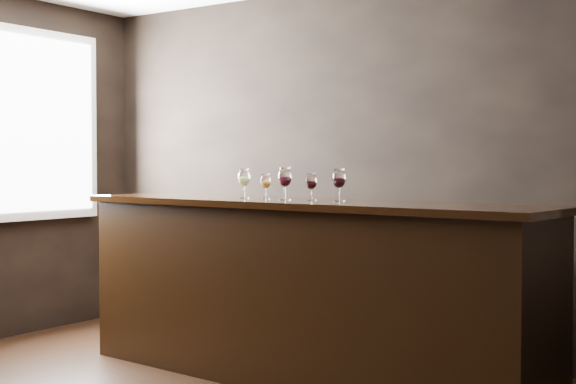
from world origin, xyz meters
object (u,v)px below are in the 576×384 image
Objects in this scene: glass_red_a at (285,178)px; glass_red_b at (311,182)px; bar_counter at (302,295)px; back_bar_shelf at (293,283)px; glass_white at (244,178)px; glass_amber at (266,182)px; glass_red_c at (339,179)px.

glass_red_a is 1.22× the size of glass_red_b.
back_bar_shelf is (-0.66, 0.87, -0.09)m from bar_counter.
glass_red_a is (0.54, -0.90, 0.84)m from back_bar_shelf.
glass_white is (-0.50, 0.04, 0.75)m from bar_counter.
glass_white is (0.16, -0.83, 0.84)m from back_bar_shelf.
glass_red_a is 0.19m from glass_red_b.
back_bar_shelf is 12.75× the size of glass_red_a.
bar_counter is at bearing 12.23° from glass_red_a.
glass_white is at bearing 175.82° from glass_red_b.
glass_amber is at bearing 177.03° from glass_red_b.
glass_red_a is at bearing -9.36° from glass_white.
glass_amber is (-0.30, 0.02, 0.73)m from bar_counter.
glass_amber is at bearing -178.26° from bar_counter.
bar_counter is 0.80m from glass_red_c.
bar_counter is 1.21× the size of back_bar_shelf.
glass_red_b is (0.57, -0.04, -0.02)m from glass_white.
glass_amber reaches higher than back_bar_shelf.
glass_amber is at bearing 167.61° from glass_red_a.
bar_counter is at bearing -3.05° from glass_amber.
back_bar_shelf is at bearing 131.79° from bar_counter.
bar_counter is 0.90m from glass_white.
glass_amber is 0.80× the size of glass_red_a.
bar_counter is 19.44× the size of glass_amber.
glass_white reaches higher than glass_red_b.
glass_red_a reaches higher than glass_red_b.
glass_red_c is at bearing 0.03° from glass_amber.
glass_red_b is 0.85× the size of glass_red_c.
glass_red_a is at bearing -173.62° from glass_red_b.
bar_counter is 0.79m from glass_amber.
glass_amber is 0.97× the size of glass_red_b.
glass_red_a is at bearing -12.39° from glass_amber.
back_bar_shelf is at bearing 129.93° from glass_red_b.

